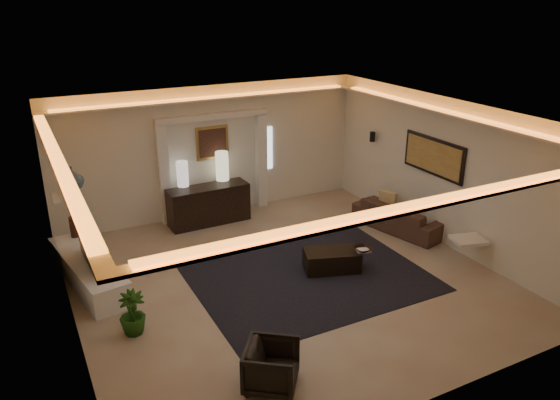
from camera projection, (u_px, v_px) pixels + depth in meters
name	position (u px, v px, depth m)	size (l,w,h in m)	color
floor	(285.00, 278.00, 9.48)	(7.00, 7.00, 0.00)	tan
ceiling	(286.00, 117.00, 8.44)	(7.00, 7.00, 0.00)	white
wall_back	(212.00, 151.00, 11.86)	(7.00, 7.00, 0.00)	silver
wall_front	(430.00, 303.00, 6.06)	(7.00, 7.00, 0.00)	silver
wall_left	(64.00, 244.00, 7.47)	(7.00, 7.00, 0.00)	silver
wall_right	(444.00, 172.00, 10.45)	(7.00, 7.00, 0.00)	silver
cove_soffit	(286.00, 134.00, 8.54)	(7.00, 7.00, 0.04)	silver
daylight_slit	(267.00, 148.00, 12.46)	(0.25, 0.03, 1.00)	white
area_rug	(311.00, 278.00, 9.48)	(4.00, 3.00, 0.01)	black
pilaster_left	(164.00, 175.00, 11.42)	(0.22, 0.20, 2.20)	silver
pilaster_right	(261.00, 161.00, 12.40)	(0.22, 0.20, 2.20)	silver
alcove_header	(212.00, 116.00, 11.49)	(2.52, 0.20, 0.12)	silver
painting_frame	(212.00, 143.00, 11.77)	(0.74, 0.04, 0.74)	tan
painting_canvas	(213.00, 143.00, 11.75)	(0.62, 0.02, 0.62)	#4C2D1E
art_panel_frame	(434.00, 156.00, 10.60)	(0.04, 1.64, 0.74)	black
art_panel_gold	(433.00, 157.00, 10.59)	(0.02, 1.50, 0.62)	tan
wall_sconce	(372.00, 137.00, 12.14)	(0.12, 0.12, 0.22)	black
wall_niche	(55.00, 198.00, 8.58)	(0.10, 0.55, 0.04)	silver
console	(209.00, 205.00, 11.66)	(1.75, 0.55, 0.88)	black
lamp_left	(183.00, 175.00, 11.45)	(0.25, 0.25, 0.55)	beige
lamp_right	(222.00, 169.00, 11.83)	(0.29, 0.29, 0.64)	#FBF3C7
media_ledge	(88.00, 271.00, 9.28)	(0.63, 2.50, 0.47)	white
tv	(84.00, 248.00, 8.82)	(0.16, 1.21, 0.70)	black
figurine	(74.00, 228.00, 9.97)	(0.15, 0.15, 0.40)	#42241C
ginger_jar	(71.00, 179.00, 8.81)	(0.38, 0.38, 0.40)	slate
plant	(132.00, 313.00, 7.85)	(0.38, 0.38, 0.68)	#1B4410
sofa	(399.00, 217.00, 11.36)	(0.78, 2.00, 0.58)	black
throw_blanket	(469.00, 240.00, 9.69)	(0.57, 0.46, 0.06)	white
throw_pillow	(388.00, 200.00, 11.55)	(0.12, 0.39, 0.39)	tan
coffee_table	(332.00, 260.00, 9.70)	(0.99, 0.54, 0.37)	black
bowl	(363.00, 248.00, 9.61)	(0.32, 0.32, 0.08)	black
magazine	(363.00, 249.00, 9.61)	(0.25, 0.18, 0.03)	beige
armchair	(272.00, 366.00, 6.78)	(0.65, 0.67, 0.61)	black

